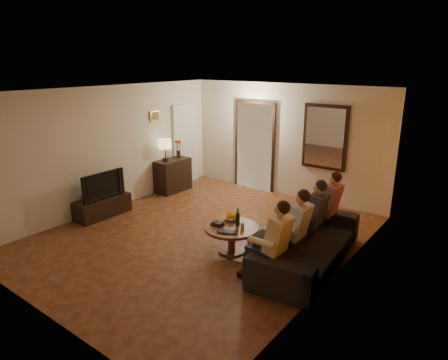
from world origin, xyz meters
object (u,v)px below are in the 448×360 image
Objects in this scene: dresser at (173,175)px; bowl at (231,218)px; dog at (260,241)px; tv at (101,185)px; person_d at (327,210)px; person_b at (294,232)px; table_lamp at (165,150)px; laptop at (226,233)px; wine_bottle at (238,217)px; person_c at (312,220)px; person_a at (274,247)px; tv_stand at (103,207)px; coffee_table at (232,239)px; sofa at (308,241)px.

bowl is at bearing -28.05° from dresser.
dog reaches higher than bowl.
tv is at bearing -161.40° from dog.
bowl is (-1.26, -1.10, -0.12)m from person_d.
dog is 2.16× the size of bowl.
person_b reaches higher than dog.
laptop is (3.17, -1.82, -0.60)m from table_lamp.
bowl is at bearing -175.79° from dog.
wine_bottle is (3.12, 0.41, -0.06)m from tv.
person_c is at bearing 90.00° from person_b.
bowl is (-0.65, 0.08, 0.20)m from dog.
tv is 0.81× the size of person_d.
table_lamp is 0.45× the size of person_c.
person_a is 1.00× the size of person_c.
tv_stand is 1.29× the size of coffee_table.
dresser reaches higher than sofa.
tv_stand is (0.00, -1.85, -0.87)m from table_lamp.
wine_bottle is 0.41m from laptop.
tv is 3.59m from dog.
tv_stand is at bearing 177.66° from person_a.
wine_bottle is (3.12, 0.41, 0.41)m from tv_stand.
person_c is (4.15, -1.04, 0.21)m from dresser.
dog is at bearing 178.16° from person_b.
table_lamp is at bearing 155.46° from bowl.
dog is (-0.61, 0.02, -0.32)m from person_b.
dog is at bearing -82.76° from tv.
person_b is 1.03m from wine_bottle.
person_a is at bearing 167.57° from sofa.
tv is 0.81× the size of person_c.
person_c is 2.14× the size of dog.
person_b is at bearing -4.61° from bowl.
sofa is at bearing -71.57° from person_c.
dresser is 4.45m from sofa.
table_lamp is at bearing -90.00° from dresser.
dresser is 0.74× the size of person_b.
sofa is 1.26m from coffee_table.
person_a is at bearing -92.34° from tv.
person_d is at bearing 50.70° from coffee_table.
dresser is at bearing 166.77° from dog.
person_c is 1.34× the size of coffee_table.
bowl is 0.84× the size of wine_bottle.
laptop reaches higher than coffee_table.
coffee_table is at bearing -152.40° from dog.
dresser is 4.46m from person_b.
table_lamp reaches higher than sofa.
dresser reaches higher than wine_bottle.
person_a is (-0.10, -0.90, 0.23)m from sofa.
laptop is at bearing -29.86° from table_lamp.
tv is 4.17m from person_b.
tv reaches higher than wine_bottle.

